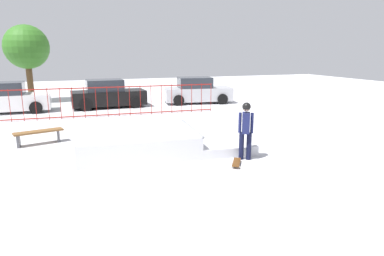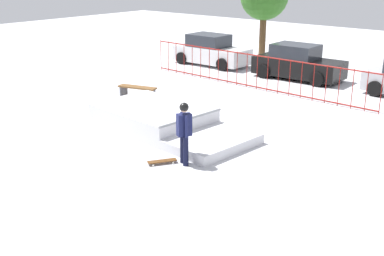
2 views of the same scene
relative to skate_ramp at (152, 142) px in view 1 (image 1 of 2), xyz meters
name	(u,v)px [view 1 (image 1 of 2)]	position (x,y,z in m)	size (l,w,h in m)	color
ground_plane	(126,162)	(-0.97, -0.80, -0.32)	(60.00, 60.00, 0.00)	silver
skate_ramp	(152,142)	(0.00, 0.00, 0.00)	(5.58, 3.01, 0.74)	silver
skater	(246,127)	(2.44, -1.70, 0.69)	(0.40, 0.44, 1.73)	black
skateboard	(236,162)	(1.97, -2.08, -0.24)	(0.59, 0.79, 0.09)	#593314
perimeter_fence	(102,102)	(-0.97, 6.58, 0.45)	(11.37, 0.57, 1.50)	maroon
park_bench	(39,134)	(-3.51, 2.22, 0.04)	(1.65, 0.82, 0.48)	brown
parked_car_white	(7,99)	(-5.54, 9.48, 0.41)	(4.11, 1.95, 1.60)	white
parked_car_black	(108,95)	(-0.38, 9.48, 0.41)	(4.16, 2.03, 1.60)	black
parked_car_silver	(197,91)	(5.03, 9.34, 0.41)	(4.30, 2.38, 1.60)	#B7B7BC
distant_tree	(26,48)	(-4.74, 13.22, 3.07)	(2.69, 2.69, 4.76)	brown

